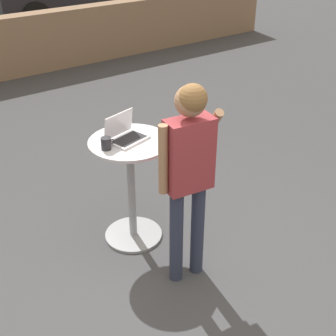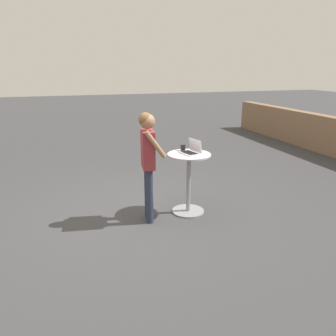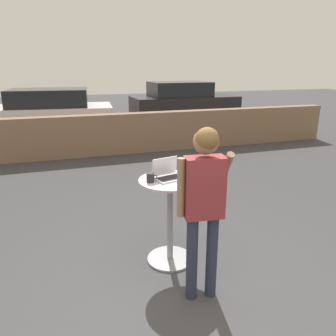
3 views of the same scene
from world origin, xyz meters
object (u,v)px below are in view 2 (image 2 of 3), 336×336
object	(u,v)px
laptop	(191,150)
coffee_mug	(183,148)
standing_person	(148,154)
cafe_table	(189,178)

from	to	relation	value
laptop	coffee_mug	world-z (taller)	laptop
coffee_mug	standing_person	distance (m)	0.75
cafe_table	standing_person	bearing A→B (deg)	-82.89
laptop	standing_person	world-z (taller)	standing_person
laptop	coffee_mug	distance (m)	0.23
laptop	cafe_table	bearing A→B (deg)	-75.72
standing_person	coffee_mug	bearing A→B (deg)	114.89
cafe_table	standing_person	size ratio (longest dim) A/B	0.59
cafe_table	laptop	xyz separation A→B (m)	(-0.01, 0.04, 0.45)
cafe_table	coffee_mug	distance (m)	0.51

